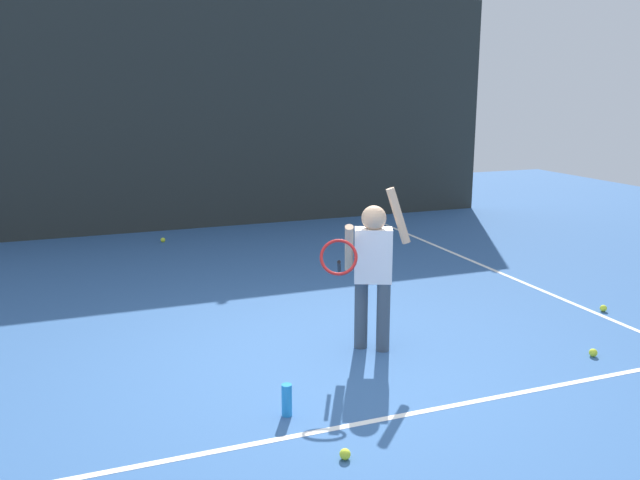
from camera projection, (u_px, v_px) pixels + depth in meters
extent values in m
plane|color=#335B93|center=(320.00, 372.00, 5.07)|extent=(20.00, 20.00, 0.00)
cube|color=white|center=(366.00, 422.00, 4.30)|extent=(9.00, 0.05, 0.00)
cube|color=white|center=(548.00, 293.00, 7.01)|extent=(0.05, 9.00, 0.00)
cube|color=#282D2B|center=(184.00, 111.00, 9.84)|extent=(10.13, 0.08, 3.55)
cylinder|color=slate|center=(65.00, 107.00, 9.31)|extent=(0.09, 0.09, 3.70)
cylinder|color=slate|center=(287.00, 105.00, 10.45)|extent=(0.09, 0.09, 3.70)
cylinder|color=slate|center=(466.00, 103.00, 11.59)|extent=(0.09, 0.09, 3.70)
cylinder|color=#3F4C59|center=(361.00, 314.00, 5.49)|extent=(0.11, 0.11, 0.58)
cylinder|color=#3F4C59|center=(383.00, 317.00, 5.43)|extent=(0.11, 0.11, 0.58)
cube|color=white|center=(373.00, 255.00, 5.34)|extent=(0.34, 0.28, 0.44)
sphere|color=tan|center=(374.00, 218.00, 5.28)|extent=(0.20, 0.20, 0.20)
cylinder|color=tan|center=(398.00, 216.00, 5.28)|extent=(0.22, 0.15, 0.46)
cylinder|color=tan|center=(349.00, 249.00, 5.28)|extent=(0.18, 0.29, 0.43)
cylinder|color=black|center=(339.00, 266.00, 5.19)|extent=(0.12, 0.23, 0.15)
torus|color=red|center=(339.00, 257.00, 4.95)|extent=(0.33, 0.26, 0.26)
cylinder|color=#268CD8|center=(287.00, 400.00, 4.37)|extent=(0.07, 0.07, 0.22)
sphere|color=#CCE033|center=(163.00, 240.00, 9.30)|extent=(0.07, 0.07, 0.07)
sphere|color=#CCE033|center=(603.00, 308.00, 6.43)|extent=(0.07, 0.07, 0.07)
sphere|color=#CCE033|center=(593.00, 353.00, 5.35)|extent=(0.07, 0.07, 0.07)
sphere|color=#CCE033|center=(345.00, 454.00, 3.87)|extent=(0.07, 0.07, 0.07)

